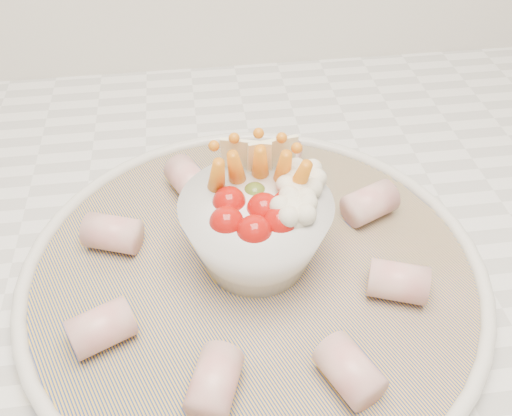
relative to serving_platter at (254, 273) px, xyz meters
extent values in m
cube|color=silver|center=(-0.09, 0.07, -0.03)|extent=(2.04, 0.62, 0.04)
cylinder|color=navy|center=(0.00, 0.00, 0.00)|extent=(0.50, 0.50, 0.01)
torus|color=silver|center=(0.00, 0.00, 0.00)|extent=(0.38, 0.38, 0.01)
sphere|color=#A9100A|center=(-0.02, -0.01, 0.06)|extent=(0.03, 0.03, 0.03)
sphere|color=#A9100A|center=(0.00, -0.02, 0.06)|extent=(0.03, 0.03, 0.03)
sphere|color=#A9100A|center=(0.02, -0.01, 0.06)|extent=(0.03, 0.03, 0.03)
sphere|color=#A9100A|center=(-0.02, 0.02, 0.06)|extent=(0.03, 0.03, 0.03)
sphere|color=#A9100A|center=(0.01, 0.01, 0.06)|extent=(0.03, 0.03, 0.03)
sphere|color=#A9100A|center=(0.03, 0.01, 0.06)|extent=(0.03, 0.03, 0.03)
sphere|color=#4F6822|center=(0.00, 0.03, 0.06)|extent=(0.02, 0.02, 0.02)
cone|color=orange|center=(-0.01, 0.04, 0.07)|extent=(0.03, 0.04, 0.06)
cone|color=orange|center=(0.01, 0.04, 0.07)|extent=(0.02, 0.04, 0.06)
cone|color=orange|center=(0.03, 0.04, 0.07)|extent=(0.02, 0.04, 0.06)
cone|color=orange|center=(-0.02, 0.03, 0.07)|extent=(0.02, 0.04, 0.06)
cone|color=orange|center=(0.04, 0.02, 0.07)|extent=(0.03, 0.04, 0.06)
sphere|color=silver|center=(0.04, 0.01, 0.07)|extent=(0.03, 0.03, 0.03)
sphere|color=silver|center=(0.03, -0.01, 0.07)|extent=(0.03, 0.03, 0.03)
sphere|color=silver|center=(0.04, 0.03, 0.07)|extent=(0.03, 0.03, 0.03)
cube|color=beige|center=(0.00, 0.05, 0.07)|extent=(0.04, 0.02, 0.04)
cube|color=beige|center=(0.02, 0.05, 0.07)|extent=(0.04, 0.02, 0.04)
cylinder|color=#C15859|center=(0.11, -0.04, 0.02)|extent=(0.05, 0.04, 0.03)
cylinder|color=#C15859|center=(0.11, 0.05, 0.02)|extent=(0.05, 0.05, 0.03)
cylinder|color=#C15859|center=(0.05, 0.12, 0.02)|extent=(0.04, 0.05, 0.03)
cylinder|color=#C15859|center=(-0.05, 0.10, 0.02)|extent=(0.05, 0.05, 0.03)
cylinder|color=#C15859|center=(-0.11, 0.04, 0.02)|extent=(0.05, 0.04, 0.03)
cylinder|color=#C15859|center=(-0.12, -0.05, 0.02)|extent=(0.05, 0.05, 0.03)
cylinder|color=#C15859|center=(-0.04, -0.11, 0.02)|extent=(0.04, 0.05, 0.03)
cylinder|color=#C15859|center=(0.05, -0.11, 0.02)|extent=(0.05, 0.05, 0.03)
camera|label=1|loc=(-0.04, -0.31, 0.36)|focal=40.00mm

